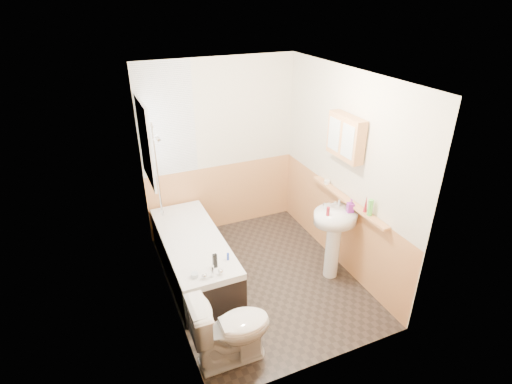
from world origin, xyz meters
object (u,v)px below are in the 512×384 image
toilet (231,329)px  sink (334,231)px  pine_shelf (348,200)px  bathtub (194,255)px  medicine_cabinet (346,137)px

toilet → sink: bearing=-65.0°
pine_shelf → toilet: bearing=-156.5°
bathtub → pine_shelf: (1.77, -0.65, 0.72)m
pine_shelf → bathtub: bearing=159.8°
toilet → pine_shelf: size_ratio=0.55×
toilet → pine_shelf: (1.80, 0.78, 0.61)m
bathtub → toilet: size_ratio=2.31×
toilet → medicine_cabinet: size_ratio=1.42×
pine_shelf → medicine_cabinet: bearing=101.7°
pine_shelf → medicine_cabinet: size_ratio=2.57×
bathtub → sink: size_ratio=1.75×
toilet → medicine_cabinet: (1.77, 0.92, 1.37)m
toilet → sink: size_ratio=0.76×
bathtub → sink: bearing=-24.7°
sink → medicine_cabinet: bearing=44.4°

